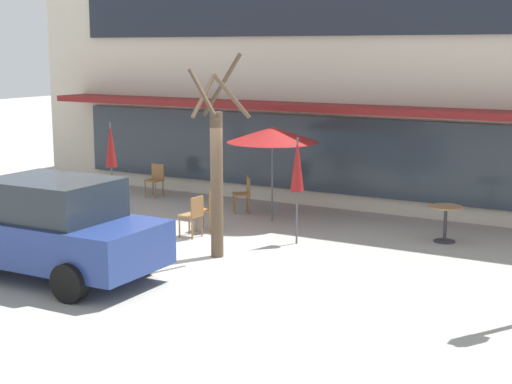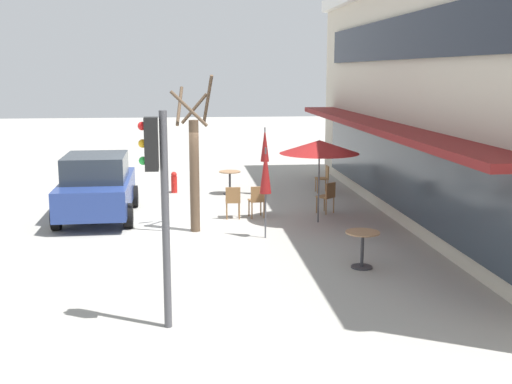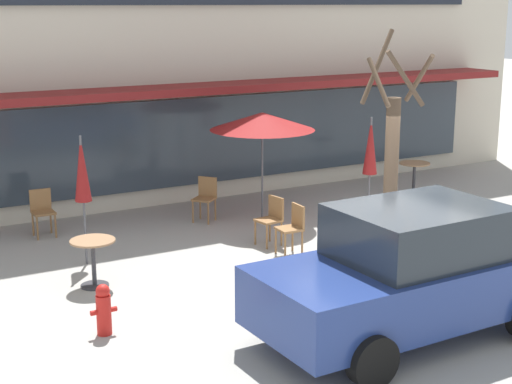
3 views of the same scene
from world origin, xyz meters
TOP-DOWN VIEW (x-y plane):
  - ground_plane at (0.00, 0.00)m, footprint 80.00×80.00m
  - building_facade at (0.00, 9.96)m, footprint 17.79×9.10m
  - cafe_table_near_wall at (4.13, 3.98)m, footprint 0.70×0.70m
  - cafe_table_streetside at (-4.15, 1.82)m, footprint 0.70×0.70m
  - patio_umbrella_green_folded at (0.07, 3.90)m, footprint 2.10×2.10m
  - patio_umbrella_cream_folded at (1.54, 2.30)m, footprint 0.28×0.28m
  - patio_umbrella_corner_open at (-3.92, 2.94)m, footprint 0.28×0.28m
  - cafe_chair_0 at (-4.12, 4.95)m, footprint 0.40×0.40m
  - cafe_chair_1 at (-0.63, 2.34)m, footprint 0.45×0.45m
  - cafe_chair_2 at (-0.59, 1.67)m, footprint 0.42×0.42m
  - cafe_chair_3 at (-0.97, 4.37)m, footprint 0.56×0.56m
  - parked_sedan at (-1.09, -2.01)m, footprint 4.24×2.09m
  - street_tree at (0.69, 0.63)m, footprint 1.07×1.06m
  - fire_hydrant at (-4.61, -0.00)m, footprint 0.36×0.20m

SIDE VIEW (x-z plane):
  - ground_plane at x=0.00m, z-range 0.00..0.00m
  - fire_hydrant at x=-4.61m, z-range 0.00..0.71m
  - cafe_table_near_wall at x=4.13m, z-range 0.14..0.90m
  - cafe_table_streetside at x=-4.15m, z-range 0.14..0.90m
  - cafe_chair_0 at x=-4.12m, z-range 0.08..0.97m
  - cafe_chair_1 at x=-0.63m, z-range 0.08..0.97m
  - cafe_chair_2 at x=-0.59m, z-range 0.08..0.97m
  - cafe_chair_3 at x=-0.97m, z-range 0.08..0.97m
  - parked_sedan at x=-1.09m, z-range 0.00..1.76m
  - patio_umbrella_cream_folded at x=1.54m, z-range 0.53..2.73m
  - patio_umbrella_corner_open at x=-3.92m, z-range 0.53..2.73m
  - street_tree at x=0.69m, z-range -0.27..3.62m
  - patio_umbrella_green_folded at x=0.07m, z-range 0.92..3.12m
  - building_facade at x=0.00m, z-range 0.00..6.68m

